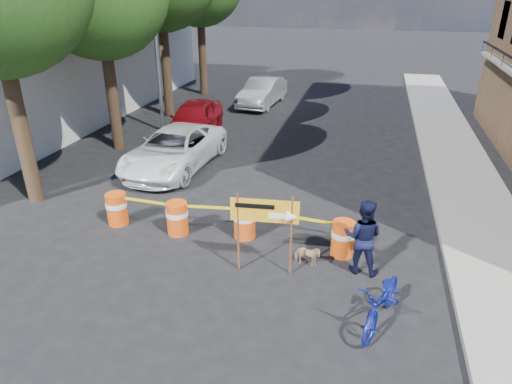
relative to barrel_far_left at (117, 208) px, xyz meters
The scene contains 15 objects.
ground 3.81m from the barrel_far_left, 19.43° to the right, with size 120.00×120.00×0.00m, color black.
sidewalk_east 10.86m from the barrel_far_left, 25.91° to the left, with size 2.40×40.00×0.15m, color gray.
white_building 13.11m from the barrel_far_left, 137.19° to the left, with size 8.00×22.00×6.00m, color silver.
streetlamp 9.42m from the barrel_far_left, 106.05° to the left, with size 1.25×0.18×8.00m.
barrel_far_left is the anchor object (origin of this frame).
barrel_mid_left 1.82m from the barrel_far_left, ahead, with size 0.58×0.58×0.90m.
barrel_mid_right 3.60m from the barrel_far_left, ahead, with size 0.58×0.58×0.90m.
barrel_far_right 6.15m from the barrel_far_left, ahead, with size 0.58×0.58×0.90m.
detour_sign 4.92m from the barrel_far_left, 14.89° to the right, with size 1.52×0.31×1.96m.
pedestrian 6.65m from the barrel_far_left, ahead, with size 0.88×0.68×1.81m, color black.
bicycle 7.50m from the barrel_far_left, 18.89° to the right, with size 0.70×1.06×2.01m, color #1320A2.
dog 5.44m from the barrel_far_left, ahead, with size 0.29×0.64×0.54m, color tan.
suv_white 4.27m from the barrel_far_left, 91.91° to the left, with size 2.34×5.06×1.41m, color white.
sedan_red 8.06m from the barrel_far_left, 95.90° to the left, with size 1.78×4.43×1.51m, color maroon.
sedan_silver 14.03m from the barrel_far_left, 86.88° to the left, with size 1.53×4.40×1.45m, color #AAACB1.
Camera 1 is at (2.89, -8.63, 6.13)m, focal length 32.00 mm.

